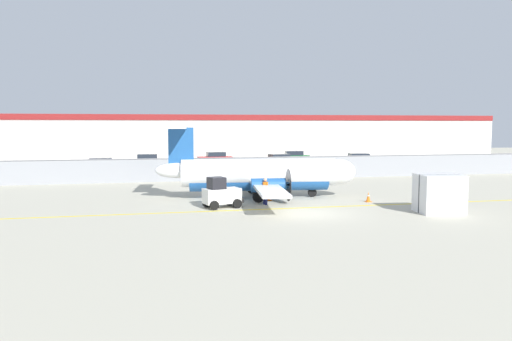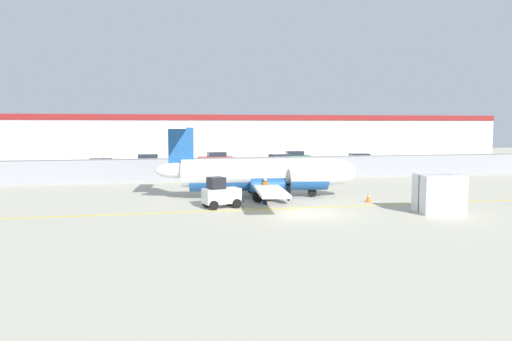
{
  "view_description": "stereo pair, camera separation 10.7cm",
  "coord_description": "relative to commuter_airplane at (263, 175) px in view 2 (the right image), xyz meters",
  "views": [
    {
      "loc": [
        -8.98,
        -26.64,
        5.02
      ],
      "look_at": [
        -1.45,
        7.74,
        1.8
      ],
      "focal_mm": 35.0,
      "sensor_mm": 36.0,
      "label": 1
    },
    {
      "loc": [
        -8.88,
        -26.67,
        5.02
      ],
      "look_at": [
        -1.45,
        7.74,
        1.8
      ],
      "focal_mm": 35.0,
      "sensor_mm": 36.0,
      "label": 2
    }
  ],
  "objects": [
    {
      "name": "ground_plane",
      "position": [
        1.21,
        -4.72,
        -1.6
      ],
      "size": [
        140.0,
        140.0,
        0.01
      ],
      "color": "#B2AD99"
    },
    {
      "name": "perimeter_fence",
      "position": [
        1.21,
        11.28,
        -0.49
      ],
      "size": [
        98.0,
        0.1,
        2.1
      ],
      "color": "gray",
      "rests_on": "ground"
    },
    {
      "name": "parking_lot_strip",
      "position": [
        1.21,
        22.78,
        -1.54
      ],
      "size": [
        98.0,
        17.0,
        0.12
      ],
      "color": "#38383A",
      "rests_on": "ground"
    },
    {
      "name": "background_building",
      "position": [
        1.21,
        41.27,
        1.66
      ],
      "size": [
        91.0,
        8.1,
        6.5
      ],
      "color": "beige",
      "rests_on": "ground"
    },
    {
      "name": "commuter_airplane",
      "position": [
        0.0,
        0.0,
        0.0
      ],
      "size": [
        13.98,
        16.08,
        4.92
      ],
      "rotation": [
        0.0,
        0.0,
        -0.11
      ],
      "color": "white",
      "rests_on": "ground"
    },
    {
      "name": "baggage_tug",
      "position": [
        -3.43,
        -3.61,
        -0.75
      ],
      "size": [
        2.53,
        1.86,
        1.88
      ],
      "rotation": [
        0.0,
        0.0,
        0.26
      ],
      "color": "silver",
      "rests_on": "ground"
    },
    {
      "name": "ground_crew_worker",
      "position": [
        -0.53,
        -3.05,
        -0.65
      ],
      "size": [
        0.44,
        0.54,
        1.7
      ],
      "rotation": [
        0.0,
        0.0,
        0.39
      ],
      "color": "#191E4C",
      "rests_on": "ground"
    },
    {
      "name": "cargo_container",
      "position": [
        8.54,
        -7.95,
        -0.5
      ],
      "size": [
        2.61,
        2.26,
        2.2
      ],
      "rotation": [
        0.0,
        0.0,
        -0.11
      ],
      "color": "silver",
      "rests_on": "ground"
    },
    {
      "name": "traffic_cone_near_left",
      "position": [
        0.09,
        -1.46,
        -1.29
      ],
      "size": [
        0.36,
        0.36,
        0.64
      ],
      "color": "orange",
      "rests_on": "ground"
    },
    {
      "name": "traffic_cone_near_right",
      "position": [
        6.32,
        -3.39,
        -1.29
      ],
      "size": [
        0.36,
        0.36,
        0.64
      ],
      "color": "orange",
      "rests_on": "ground"
    },
    {
      "name": "parked_car_0",
      "position": [
        -12.28,
        19.15,
        -0.71
      ],
      "size": [
        4.29,
        2.2,
        1.58
      ],
      "rotation": [
        0.0,
        0.0,
        0.06
      ],
      "color": "#19662D",
      "rests_on": "parking_lot_strip"
    },
    {
      "name": "parked_car_1",
      "position": [
        -7.68,
        25.17,
        -0.71
      ],
      "size": [
        4.27,
        2.15,
        1.58
      ],
      "rotation": [
        0.0,
        0.0,
        0.05
      ],
      "color": "black",
      "rests_on": "parking_lot_strip"
    },
    {
      "name": "parked_car_2",
      "position": [
        -4.02,
        16.31,
        -0.71
      ],
      "size": [
        4.39,
        2.44,
        1.58
      ],
      "rotation": [
        0.0,
        0.0,
        3.28
      ],
      "color": "red",
      "rests_on": "parking_lot_strip"
    },
    {
      "name": "parked_car_3",
      "position": [
        0.44,
        27.84,
        -0.71
      ],
      "size": [
        4.31,
        2.23,
        1.58
      ],
      "rotation": [
        0.0,
        0.0,
        3.21
      ],
      "color": "red",
      "rests_on": "parking_lot_strip"
    },
    {
      "name": "parked_car_4",
      "position": [
        7.15,
        21.86,
        -0.71
      ],
      "size": [
        4.38,
        2.42,
        1.58
      ],
      "rotation": [
        0.0,
        0.0,
        0.13
      ],
      "color": "#B28C19",
      "rests_on": "parking_lot_strip"
    },
    {
      "name": "parked_car_5",
      "position": [
        10.65,
        28.34,
        -0.71
      ],
      "size": [
        4.37,
        2.37,
        1.58
      ],
      "rotation": [
        0.0,
        0.0,
        3.03
      ],
      "color": "#19662D",
      "rests_on": "parking_lot_strip"
    },
    {
      "name": "parked_car_6",
      "position": [
        16.67,
        21.21,
        -0.71
      ],
      "size": [
        4.36,
        2.36,
        1.58
      ],
      "rotation": [
        0.0,
        0.0,
        -0.11
      ],
      "color": "#19662D",
      "rests_on": "parking_lot_strip"
    }
  ]
}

